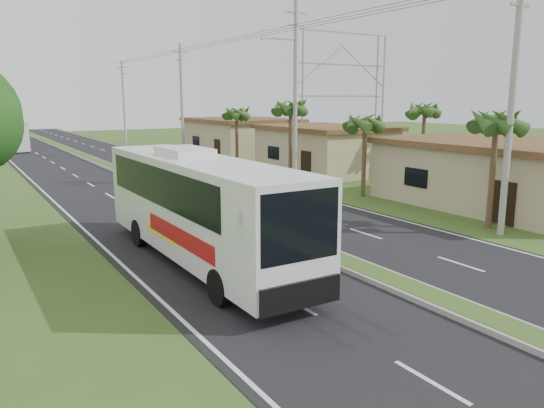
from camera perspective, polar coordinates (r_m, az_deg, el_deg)
ground at (r=17.42m, az=12.23°, el=-8.22°), size 180.00×180.00×0.00m
road_asphalt at (r=34.29m, az=-11.36°, el=1.41°), size 14.00×160.00×0.02m
median_strip at (r=34.27m, az=-11.37°, el=1.56°), size 1.20×160.00×0.18m
lane_edge_left at (r=32.66m, az=-22.45°, el=0.27°), size 0.12×160.00×0.01m
lane_edge_right at (r=37.07m, az=-1.60°, el=2.33°), size 0.12×160.00×0.01m
shop_near at (r=31.32m, az=23.53°, el=3.05°), size 8.60×12.60×3.52m
shop_mid at (r=42.50m, az=5.65°, el=5.94°), size 7.60×10.60×3.67m
shop_far at (r=54.30m, az=-3.32°, el=7.19°), size 8.60×11.60×3.82m
palm_verge_a at (r=25.28m, az=23.00°, el=8.11°), size 2.40×2.40×5.45m
palm_verge_b at (r=31.68m, az=9.99°, el=8.58°), size 2.40×2.40×5.05m
palm_verge_c at (r=36.88m, az=2.02°, el=10.28°), size 2.40×2.40×5.85m
palm_verge_d at (r=44.91m, az=-3.85°, el=9.70°), size 2.40×2.40×5.25m
palm_behind_shop at (r=39.47m, az=16.10°, el=9.64°), size 2.40×2.40×5.65m
utility_pole_a at (r=24.27m, az=24.40°, el=10.12°), size 1.60×0.28×11.00m
utility_pole_b at (r=35.86m, az=2.49°, el=12.06°), size 3.20×0.28×12.00m
utility_pole_c at (r=53.66m, az=-9.68°, el=11.01°), size 1.60×0.28×11.00m
utility_pole_d at (r=72.60m, az=-15.66°, el=10.57°), size 1.60×0.28×10.50m
billboard_lattice at (r=53.56m, az=7.50°, el=12.30°), size 10.18×1.18×12.07m
coach_bus_main at (r=18.64m, az=-7.88°, el=0.23°), size 2.69×12.41×4.01m
coach_bus_far at (r=68.37m, az=-26.13°, el=6.86°), size 2.82×11.44×3.31m
motorcyclist at (r=23.77m, az=-4.99°, el=-0.49°), size 1.80×0.69×2.46m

